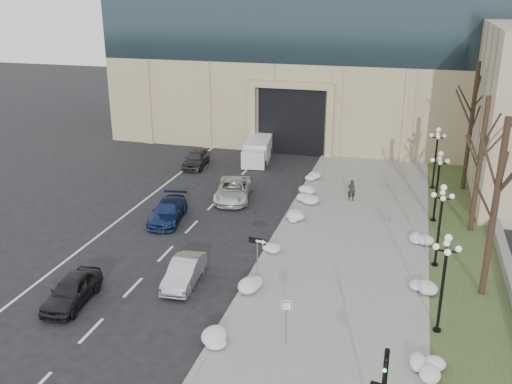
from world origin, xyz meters
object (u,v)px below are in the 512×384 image
car_d (233,190)px  lamppost_a (444,271)px  box_truck (257,151)px  lamppost_d (436,150)px  one_way_sign (260,247)px  keep_sign (287,313)px  pedestrian (351,190)px  car_b (184,272)px  lamppost_c (438,177)px  car_c (168,211)px  car_a (72,290)px  lamppost_b (441,215)px  car_e (196,159)px

car_d → lamppost_a: bearing=-55.3°
box_truck → lamppost_d: lamppost_d is taller
one_way_sign → keep_sign: (2.45, -4.81, -0.52)m
pedestrian → lamppost_a: lamppost_a is taller
car_b → box_truck: (-2.21, 21.96, 0.24)m
pedestrian → lamppost_c: size_ratio=0.32×
pedestrian → one_way_sign: bearing=75.4°
car_c → lamppost_a: lamppost_a is taller
box_truck → one_way_sign: 21.96m
car_a → pedestrian: size_ratio=2.63×
one_way_sign → lamppost_d: bearing=70.4°
lamppost_b → car_d: bearing=153.1°
one_way_sign → lamppost_c: 14.01m
car_e → one_way_sign: (10.52, -18.03, 1.45)m
car_e → keep_sign: bearing=-67.3°
car_a → box_truck: 25.31m
pedestrian → keep_sign: bearing=86.5°
car_a → one_way_sign: one_way_sign is taller
car_e → box_truck: box_truck is taller
car_e → lamppost_d: 19.32m
lamppost_c → box_truck: bearing=145.4°
car_d → keep_sign: bearing=-75.9°
lamppost_b → lamppost_c: bearing=90.0°
lamppost_a → lamppost_c: (0.00, 13.00, 0.00)m
car_a → car_c: car_a is taller
car_a → car_b: 5.52m
car_a → lamppost_b: (16.89, 8.62, 2.39)m
car_c → lamppost_d: 20.06m
car_e → one_way_sign: 20.93m
one_way_sign → lamppost_a: 8.92m
box_truck → lamppost_b: lamppost_b is taller
lamppost_a → one_way_sign: bearing=166.9°
car_c → lamppost_c: (16.64, 4.45, 2.41)m
one_way_sign → lamppost_d: size_ratio=0.55×
car_b → lamppost_d: (12.43, 18.37, 2.43)m
car_d → car_e: size_ratio=1.22×
car_a → car_d: bearing=74.0°
car_a → box_truck: bearing=80.2°
car_c → lamppost_b: 16.93m
car_a → keep_sign: size_ratio=1.81×
car_e → pedestrian: 14.44m
car_b → pedestrian: 15.63m
lamppost_a → car_c: bearing=152.8°
lamppost_b → lamppost_a: bearing=-90.0°
one_way_sign → lamppost_a: (8.64, -2.00, 0.92)m
box_truck → keep_sign: bearing=-79.5°
car_a → car_d: 15.91m
lamppost_b → lamppost_d: bearing=90.0°
car_c → lamppost_a: bearing=-36.5°
car_a → lamppost_d: 27.54m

